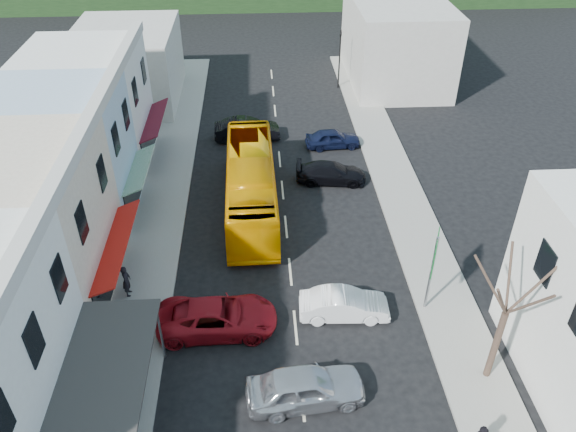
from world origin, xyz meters
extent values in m
plane|color=black|center=(0.00, 0.00, 0.00)|extent=(120.00, 120.00, 0.00)
cube|color=gray|center=(-7.50, 10.00, 0.07)|extent=(3.00, 52.00, 0.15)
cube|color=gray|center=(7.50, 10.00, 0.07)|extent=(3.00, 52.00, 0.15)
cube|color=#560F1D|center=(-8.40, -5.50, 3.05)|extent=(1.30, 7.65, 0.08)
cube|color=beige|center=(-12.50, 3.00, 4.00)|extent=(7.00, 8.00, 8.00)
cube|color=#B2160E|center=(-8.40, 3.00, 3.05)|extent=(1.30, 6.80, 0.08)
cube|color=#9CB8D0|center=(-12.50, 10.00, 4.00)|extent=(7.00, 6.00, 8.00)
cube|color=#195926|center=(-8.40, 10.00, 3.05)|extent=(1.30, 5.10, 0.08)
cube|color=silver|center=(-12.50, 16.50, 4.00)|extent=(7.00, 7.00, 8.00)
cube|color=#560F1D|center=(-8.40, 16.50, 3.05)|extent=(1.30, 5.95, 0.08)
cube|color=#B7B2A8|center=(-12.00, 27.00, 3.00)|extent=(8.00, 10.00, 6.00)
cube|color=#B7B2A8|center=(11.00, 30.00, 3.50)|extent=(8.00, 12.00, 7.00)
imported|color=#F9A400|center=(-1.99, 10.19, 1.55)|extent=(2.67, 11.64, 3.10)
imported|color=silver|center=(0.12, -4.06, 0.70)|extent=(4.57, 2.26, 1.40)
imported|color=white|center=(2.37, 0.64, 0.70)|extent=(4.47, 1.99, 1.40)
imported|color=maroon|center=(-3.63, 0.14, 0.70)|extent=(4.62, 1.95, 1.40)
imported|color=black|center=(3.24, 12.84, 0.70)|extent=(4.67, 2.31, 1.40)
imported|color=black|center=(3.94, 17.59, 0.70)|extent=(4.51, 2.10, 1.40)
imported|color=black|center=(-2.26, 19.15, 0.70)|extent=(4.47, 1.98, 1.40)
imported|color=black|center=(-8.20, 2.62, 1.00)|extent=(0.42, 0.62, 1.70)
camera|label=1|loc=(-1.45, -18.46, 19.71)|focal=35.00mm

